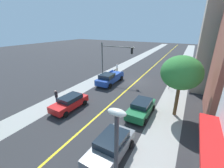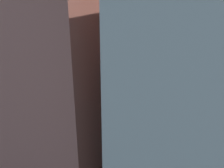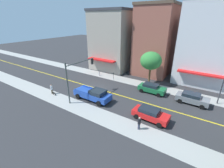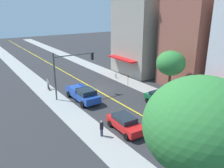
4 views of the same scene
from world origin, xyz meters
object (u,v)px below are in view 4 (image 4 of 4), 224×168
Objects in this scene: street_tree_right_corner at (171,63)px; green_sedan_left_curb at (161,99)px; parking_meter at (128,79)px; blue_pickup_truck at (83,94)px; pedestrian_white_shirt at (48,83)px; red_sedan_right_curb at (125,123)px; street_tree_left_near at (202,126)px; traffic_light_mast at (68,67)px; fire_hydrant at (116,76)px; small_dog at (49,88)px; grey_sedan_left_curb at (204,118)px; pedestrian_black_shirt at (102,128)px.

green_sedan_left_curb is (3.08, 1.67, -3.72)m from street_tree_right_corner.
blue_pickup_truck is at bearing 13.26° from parking_meter.
green_sedan_left_curb is 2.71× the size of pedestrian_white_shirt.
red_sedan_right_curb is at bearing 21.98° from street_tree_right_corner.
traffic_light_mast is at bearing -95.75° from street_tree_left_near.
street_tree_right_corner is 11.71m from fire_hydrant.
grey_sedan_left_curb is at bearing -148.49° from small_dog.
small_dog is (9.61, -12.79, -0.46)m from green_sedan_left_curb.
street_tree_left_near is at bearing 46.90° from street_tree_right_corner.
green_sedan_left_curb reaches higher than fire_hydrant.
traffic_light_mast is 1.38× the size of green_sedan_left_curb.
grey_sedan_left_curb is (-10.07, -6.44, -5.06)m from street_tree_left_near.
street_tree_right_corner is 11.83m from red_sedan_right_curb.
blue_pickup_truck is at bearing -163.37° from pedestrian_black_shirt.
traffic_light_mast reaches higher than pedestrian_black_shirt.
small_dog is (-0.16, -14.96, -0.48)m from pedestrian_black_shirt.
traffic_light_mast is 1.38× the size of grey_sedan_left_curb.
traffic_light_mast is at bearing -0.97° from parking_meter.
parking_meter is 0.24× the size of traffic_light_mast.
street_tree_right_corner is at bearing 96.10° from fire_hydrant.
fire_hydrant is 0.19× the size of green_sedan_left_curb.
traffic_light_mast reaches higher than grey_sedan_left_curb.
street_tree_right_corner is at bearing 103.01° from parking_meter.
traffic_light_mast is 12.37m from green_sedan_left_curb.
traffic_light_mast reaches higher than green_sedan_left_curb.
traffic_light_mast is (10.03, 3.84, 3.72)m from fire_hydrant.
street_tree_right_corner is at bearing 139.19° from pedestrian_black_shirt.
pedestrian_black_shirt reaches higher than parking_meter.
pedestrian_white_shirt is at bearing -24.18° from parking_meter.
street_tree_left_near is 19.95m from blue_pickup_truck.
fire_hydrant is 18.82m from pedestrian_black_shirt.
red_sedan_right_curb reaches higher than fire_hydrant.
pedestrian_black_shirt is at bearing -92.69° from street_tree_left_near.
pedestrian_white_shirt is (-0.80, -26.08, -5.03)m from street_tree_left_near.
pedestrian_black_shirt reaches higher than green_sedan_left_curb.
fire_hydrant is at bearing 174.14° from pedestrian_black_shirt.
fire_hydrant is at bearing -86.02° from small_dog.
street_tree_right_corner reaches higher than traffic_light_mast.
pedestrian_black_shirt reaches higher than fire_hydrant.
traffic_light_mast is at bearing -150.13° from grey_sedan_left_curb.
grey_sedan_left_curb is 0.74× the size of blue_pickup_truck.
parking_meter is at bearing 166.20° from pedestrian_black_shirt.
traffic_light_mast is (9.60, -0.16, 3.17)m from parking_meter.
fire_hydrant is 4.06m from parking_meter.
grey_sedan_left_curb is 21.72m from pedestrian_white_shirt.
street_tree_left_near is 11.89× the size of small_dog.
blue_pickup_truck is (7.30, -6.50, 0.12)m from green_sedan_left_curb.
parking_meter is 0.93× the size of pedestrian_black_shirt.
fire_hydrant is (1.16, -10.90, -4.12)m from street_tree_right_corner.
small_dog is at bearing -91.47° from street_tree_left_near.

